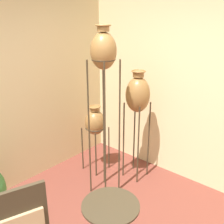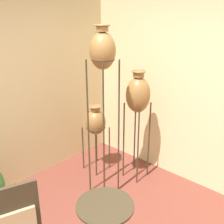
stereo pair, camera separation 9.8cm
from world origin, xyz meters
TOP-DOWN VIEW (x-y plane):
  - wall_right at (1.99, 0.00)m, footprint 0.06×7.93m
  - vase_stand_tall at (0.97, 0.95)m, footprint 0.30×0.30m
  - vase_stand_medium at (1.53, 0.87)m, footprint 0.32×0.32m
  - vase_stand_short at (1.29, 1.43)m, footprint 0.30×0.30m

SIDE VIEW (x-z plane):
  - vase_stand_short at x=1.29m, z-range 0.25..1.26m
  - vase_stand_medium at x=1.53m, z-range 0.44..2.00m
  - wall_right at x=1.99m, z-range 0.00..2.70m
  - vase_stand_tall at x=0.97m, z-range 0.72..2.84m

